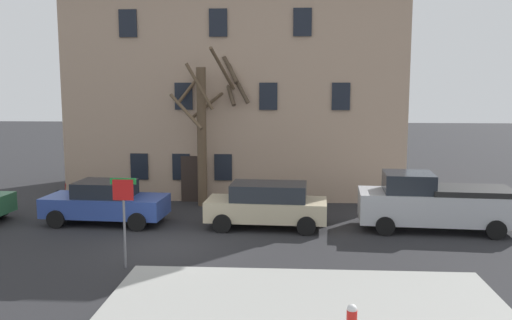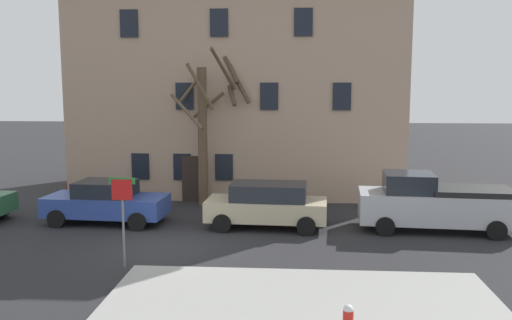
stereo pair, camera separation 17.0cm
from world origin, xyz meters
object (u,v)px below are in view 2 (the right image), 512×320
object	(u,v)px
pickup_truck_silver	(434,203)
bicycle_leaning	(71,198)
tree_bare_mid	(241,118)
car_blue_sedan	(106,202)
car_beige_wagon	(267,204)
building_main	(240,73)
tree_bare_near	(203,129)
street_sign_pole	(123,205)

from	to	relation	value
pickup_truck_silver	bicycle_leaning	bearing A→B (deg)	168.84
tree_bare_mid	car_blue_sedan	world-z (taller)	tree_bare_mid
car_beige_wagon	building_main	bearing A→B (deg)	102.47
tree_bare_near	bicycle_leaning	distance (m)	6.57
car_beige_wagon	pickup_truck_silver	distance (m)	6.12
building_main	pickup_truck_silver	xyz separation A→B (m)	(7.89, -7.97, -4.86)
tree_bare_near	car_blue_sedan	world-z (taller)	tree_bare_near
building_main	street_sign_pole	distance (m)	13.56
tree_bare_mid	bicycle_leaning	bearing A→B (deg)	-166.17
building_main	car_blue_sedan	size ratio (longest dim) A/B	3.39
car_beige_wagon	street_sign_pole	xyz separation A→B (m)	(-3.95, -4.79, 0.99)
tree_bare_near	tree_bare_mid	xyz separation A→B (m)	(1.55, 1.20, 0.40)
building_main	car_blue_sedan	world-z (taller)	building_main
tree_bare_mid	bicycle_leaning	world-z (taller)	tree_bare_mid
tree_bare_mid	building_main	bearing A→B (deg)	95.77
tree_bare_near	car_beige_wagon	world-z (taller)	tree_bare_near
building_main	tree_bare_mid	bearing A→B (deg)	-84.23
building_main	street_sign_pole	world-z (taller)	building_main
car_blue_sedan	pickup_truck_silver	distance (m)	12.35
car_blue_sedan	car_beige_wagon	distance (m)	6.23
pickup_truck_silver	street_sign_pole	bearing A→B (deg)	-154.54
tree_bare_mid	pickup_truck_silver	world-z (taller)	tree_bare_mid
bicycle_leaning	tree_bare_near	bearing A→B (deg)	6.04
street_sign_pole	bicycle_leaning	bearing A→B (deg)	122.02
tree_bare_near	car_blue_sedan	bearing A→B (deg)	-134.36
tree_bare_mid	car_beige_wagon	xyz separation A→B (m)	(1.44, -4.75, -2.92)
car_blue_sedan	street_sign_pole	world-z (taller)	street_sign_pole
tree_bare_near	car_beige_wagon	xyz separation A→B (m)	(2.99, -3.55, -2.52)
building_main	street_sign_pole	size ratio (longest dim) A/B	6.05
car_blue_sedan	tree_bare_near	bearing A→B (deg)	45.64
tree_bare_near	car_blue_sedan	distance (m)	5.30
building_main	tree_bare_mid	xyz separation A→B (m)	(0.33, -3.22, -2.09)
car_blue_sedan	pickup_truck_silver	size ratio (longest dim) A/B	0.84
tree_bare_near	car_beige_wagon	distance (m)	5.29
pickup_truck_silver	tree_bare_mid	bearing A→B (deg)	147.87
building_main	car_beige_wagon	distance (m)	9.58
building_main	tree_bare_near	xyz separation A→B (m)	(-1.23, -4.42, -2.48)
tree_bare_mid	car_blue_sedan	distance (m)	7.22
tree_bare_mid	street_sign_pole	world-z (taller)	tree_bare_mid
tree_bare_mid	tree_bare_near	bearing A→B (deg)	-142.41
tree_bare_near	car_blue_sedan	xyz separation A→B (m)	(-3.24, -3.31, -2.57)
tree_bare_mid	street_sign_pole	distance (m)	10.05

